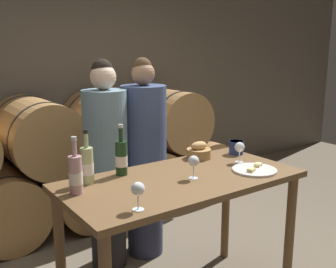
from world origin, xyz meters
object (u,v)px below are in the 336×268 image
Objects in this scene: wine_bottle_red at (121,158)px; wine_glass_left at (194,162)px; cheese_plate at (255,170)px; person_right at (144,159)px; wine_glass_far_left at (138,190)px; tasting_table at (182,197)px; blue_crock at (236,147)px; wine_bottle_white at (87,165)px; bread_basket at (199,152)px; wine_glass_center at (240,148)px; wine_bottle_rose at (76,174)px; person_left at (106,165)px.

wine_bottle_red is 2.23× the size of wine_glass_left.
person_right is at bearing 105.76° from cheese_plate.
wine_glass_left is at bearing 22.20° from wine_glass_far_left.
wine_glass_left is (0.04, -0.06, 0.24)m from tasting_table.
wine_glass_far_left is at bearing -157.67° from blue_crock.
wine_bottle_white is 0.89m from bread_basket.
wine_glass_left reaches higher than bread_basket.
person_right reaches higher than blue_crock.
wine_glass_left and wine_glass_center have the same top height.
tasting_table is 0.79m from person_right.
wine_glass_far_left is at bearing -173.97° from cheese_plate.
wine_bottle_rose is 1.82× the size of bread_basket.
wine_bottle_rose is (-0.51, -0.65, 0.20)m from person_left.
bread_basket reaches higher than tasting_table.
wine_bottle_white is at bearing -143.73° from person_right.
person_right is 0.87m from wine_glass_left.
wine_bottle_rose is 2.21× the size of wine_glass_far_left.
blue_crock is at bearing 22.44° from wine_glass_left.
tasting_table is at bearing -10.11° from wine_bottle_rose.
wine_glass_far_left is at bearing -157.80° from wine_glass_left.
blue_crock is (0.47, -0.57, 0.15)m from person_right.
cheese_plate is (0.61, -0.94, 0.10)m from person_left.
wine_bottle_red reaches higher than cheese_plate.
wine_bottle_white is 1.85× the size of bread_basket.
bread_basket is at bearing 102.96° from cheese_plate.
wine_bottle_rose is 1.11× the size of cheese_plate.
cheese_plate is 0.23m from wine_glass_center.
blue_crock is (1.20, -0.04, -0.06)m from wine_bottle_white.
wine_glass_center is at bearing 9.98° from wine_glass_left.
wine_glass_left is 1.00× the size of wine_glass_center.
wine_bottle_red is at bearing -133.70° from person_right.
wine_bottle_rose reaches higher than cheese_plate.
bread_basket is (0.65, 0.01, -0.06)m from wine_bottle_red.
wine_glass_center is (0.06, 0.20, 0.10)m from cheese_plate.
person_right reaches higher than person_left.
cheese_plate is 1.98× the size of wine_glass_far_left.
wine_bottle_white is 1.20m from blue_crock.
wine_bottle_rose is 1.03m from bread_basket.
cheese_plate is at bearing -106.75° from wine_glass_center.
cheese_plate is (0.10, -0.45, -0.04)m from bread_basket.
cheese_plate reaches higher than tasting_table.
wine_glass_far_left is (-0.20, -0.54, -0.01)m from wine_bottle_red.
bread_basket is 0.47m from wine_glass_left.
wine_bottle_red is (-0.14, -0.51, 0.20)m from person_left.
tasting_table is at bearing -104.62° from person_right.
wine_bottle_red is at bearing 6.78° from wine_bottle_white.
wine_bottle_rose is 1.32m from blue_crock.
cheese_plate is 0.45m from wine_glass_left.
cheese_plate is at bearing -15.18° from wine_glass_left.
wine_bottle_red is 1.12× the size of cheese_plate.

